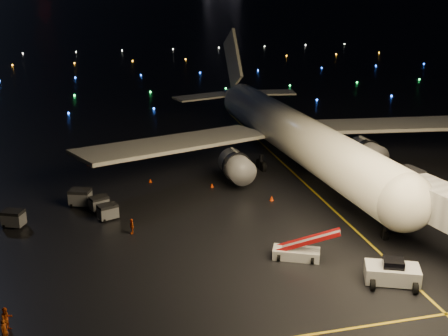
# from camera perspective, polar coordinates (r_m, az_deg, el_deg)

# --- Properties ---
(ground) EXTENTS (2000.00, 2000.00, 0.00)m
(ground) POSITION_cam_1_polar(r_m,az_deg,el_deg) (341.79, -11.94, 14.62)
(ground) COLOR black
(ground) RESTS_ON ground
(lane_centre) EXTENTS (0.25, 80.00, 0.02)m
(lane_centre) POSITION_cam_1_polar(r_m,az_deg,el_deg) (65.27, 9.27, -2.53)
(lane_centre) COLOR gold
(lane_centre) RESTS_ON ground
(airliner) EXTENTS (58.44, 55.87, 15.62)m
(airliner) POSITION_cam_1_polar(r_m,az_deg,el_deg) (72.96, 6.37, 6.31)
(airliner) COLOR white
(airliner) RESTS_ON ground
(pushback_tug) EXTENTS (4.83, 3.73, 2.05)m
(pushback_tug) POSITION_cam_1_polar(r_m,az_deg,el_deg) (48.15, 16.74, -9.96)
(pushback_tug) COLOR silver
(pushback_tug) RESTS_ON ground
(belt_loader) EXTENTS (6.15, 3.98, 2.91)m
(belt_loader) POSITION_cam_1_polar(r_m,az_deg,el_deg) (49.94, 7.40, -7.61)
(belt_loader) COLOR silver
(belt_loader) RESTS_ON ground
(crew_a) EXTENTS (0.70, 0.74, 1.70)m
(crew_a) POSITION_cam_1_polar(r_m,az_deg,el_deg) (42.33, -21.40, -15.14)
(crew_a) COLOR #EA5514
(crew_a) RESTS_ON ground
(crew_b) EXTENTS (1.10, 1.02, 1.81)m
(crew_b) POSITION_cam_1_polar(r_m,az_deg,el_deg) (43.40, -21.22, -14.11)
(crew_b) COLOR #EA5514
(crew_b) RESTS_ON ground
(crew_c) EXTENTS (0.49, 0.96, 1.57)m
(crew_c) POSITION_cam_1_polar(r_m,az_deg,el_deg) (55.05, -9.34, -5.85)
(crew_c) COLOR #EA5514
(crew_c) RESTS_ON ground
(safety_cone_0) EXTENTS (0.57, 0.57, 0.55)m
(safety_cone_0) POSITION_cam_1_polar(r_m,az_deg,el_deg) (62.51, 4.86, -3.07)
(safety_cone_0) COLOR #FA3D05
(safety_cone_0) RESTS_ON ground
(safety_cone_1) EXTENTS (0.48, 0.48, 0.49)m
(safety_cone_1) POSITION_cam_1_polar(r_m,az_deg,el_deg) (66.18, -1.22, -1.76)
(safety_cone_1) COLOR #FA3D05
(safety_cone_1) RESTS_ON ground
(safety_cone_2) EXTENTS (0.54, 0.54, 0.49)m
(safety_cone_2) POSITION_cam_1_polar(r_m,az_deg,el_deg) (68.26, -7.50, -1.26)
(safety_cone_2) COLOR #FA3D05
(safety_cone_2) RESTS_ON ground
(safety_cone_3) EXTENTS (0.54, 0.54, 0.46)m
(safety_cone_3) POSITION_cam_1_polar(r_m,az_deg,el_deg) (75.88, -13.64, 0.44)
(safety_cone_3) COLOR #FA3D05
(safety_cone_3) RESTS_ON ground
(taxiway_lights) EXTENTS (164.00, 92.00, 0.36)m
(taxiway_lights) POSITION_cam_1_polar(r_m,az_deg,el_deg) (149.13, -8.86, 9.70)
(taxiway_lights) COLOR black
(taxiway_lights) RESTS_ON ground
(baggage_cart_0) EXTENTS (2.18, 1.86, 1.57)m
(baggage_cart_0) POSITION_cam_1_polar(r_m,az_deg,el_deg) (60.99, -12.56, -3.54)
(baggage_cart_0) COLOR gray
(baggage_cart_0) RESTS_ON ground
(baggage_cart_1) EXTENTS (2.25, 1.92, 1.62)m
(baggage_cart_1) POSITION_cam_1_polar(r_m,az_deg,el_deg) (58.63, -11.72, -4.39)
(baggage_cart_1) COLOR gray
(baggage_cart_1) RESTS_ON ground
(baggage_cart_2) EXTENTS (2.60, 2.20, 1.88)m
(baggage_cart_2) POSITION_cam_1_polar(r_m,az_deg,el_deg) (62.61, -14.39, -2.94)
(baggage_cart_2) COLOR gray
(baggage_cart_2) RESTS_ON ground
(baggage_cart_3) EXTENTS (2.42, 2.12, 1.72)m
(baggage_cart_3) POSITION_cam_1_polar(r_m,az_deg,el_deg) (59.54, -20.60, -4.84)
(baggage_cart_3) COLOR gray
(baggage_cart_3) RESTS_ON ground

